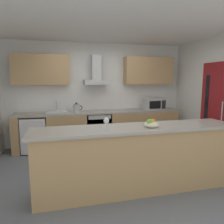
# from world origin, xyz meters

# --- Properties ---
(ground) EXTENTS (5.62, 4.67, 0.02)m
(ground) POSITION_xyz_m (0.00, 0.00, -0.01)
(ground) COLOR slate
(ceiling) EXTENTS (5.62, 4.67, 0.02)m
(ceiling) POSITION_xyz_m (0.00, 0.00, 2.61)
(ceiling) COLOR white
(wall_back) EXTENTS (5.62, 0.12, 2.60)m
(wall_back) POSITION_xyz_m (0.00, 1.90, 1.30)
(wall_back) COLOR white
(wall_back) RESTS_ON ground
(backsplash_tile) EXTENTS (3.93, 0.02, 0.66)m
(backsplash_tile) POSITION_xyz_m (0.00, 1.82, 1.23)
(backsplash_tile) COLOR white
(counter_back) EXTENTS (4.07, 0.60, 0.90)m
(counter_back) POSITION_xyz_m (0.00, 1.52, 0.45)
(counter_back) COLOR tan
(counter_back) RESTS_ON ground
(counter_island) EXTENTS (3.09, 0.64, 1.00)m
(counter_island) POSITION_xyz_m (0.14, -0.77, 0.50)
(counter_island) COLOR tan
(counter_island) RESTS_ON ground
(upper_cabinets) EXTENTS (4.01, 0.32, 0.70)m
(upper_cabinets) POSITION_xyz_m (0.00, 1.67, 1.91)
(upper_cabinets) COLOR tan
(side_door) EXTENTS (0.08, 0.85, 2.05)m
(side_door) POSITION_xyz_m (2.29, 0.23, 1.03)
(side_door) COLOR maroon
(side_door) RESTS_ON ground
(oven) EXTENTS (0.60, 0.62, 0.80)m
(oven) POSITION_xyz_m (-0.05, 1.49, 0.46)
(oven) COLOR slate
(oven) RESTS_ON ground
(refrigerator) EXTENTS (0.58, 0.60, 0.85)m
(refrigerator) POSITION_xyz_m (-1.56, 1.49, 0.43)
(refrigerator) COLOR white
(refrigerator) RESTS_ON ground
(microwave) EXTENTS (0.50, 0.38, 0.30)m
(microwave) POSITION_xyz_m (1.45, 1.46, 1.05)
(microwave) COLOR #B7BABC
(microwave) RESTS_ON counter_back
(sink) EXTENTS (0.50, 0.40, 0.26)m
(sink) POSITION_xyz_m (-1.03, 1.50, 0.93)
(sink) COLOR silver
(sink) RESTS_ON counter_back
(kettle) EXTENTS (0.29, 0.15, 0.24)m
(kettle) POSITION_xyz_m (-0.57, 1.46, 1.01)
(kettle) COLOR #B7BABC
(kettle) RESTS_ON counter_back
(range_hood) EXTENTS (0.62, 0.45, 0.72)m
(range_hood) POSITION_xyz_m (-0.05, 1.62, 1.79)
(range_hood) COLOR #B7BABC
(wine_glass) EXTENTS (0.08, 0.08, 0.18)m
(wine_glass) POSITION_xyz_m (-0.34, -0.86, 1.12)
(wine_glass) COLOR silver
(wine_glass) RESTS_ON counter_island
(fruit_bowl) EXTENTS (0.22, 0.22, 0.13)m
(fruit_bowl) POSITION_xyz_m (0.33, -0.85, 1.04)
(fruit_bowl) COLOR beige
(fruit_bowl) RESTS_ON counter_island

